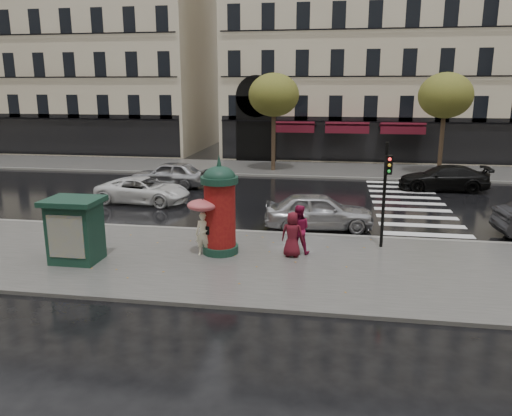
% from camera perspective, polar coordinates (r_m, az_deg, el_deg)
% --- Properties ---
extents(ground, '(160.00, 160.00, 0.00)m').
position_cam_1_polar(ground, '(17.13, 1.03, -6.01)').
color(ground, black).
rests_on(ground, ground).
extents(near_sidewalk, '(90.00, 7.00, 0.12)m').
position_cam_1_polar(near_sidewalk, '(16.65, 0.79, -6.40)').
color(near_sidewalk, '#474744').
rests_on(near_sidewalk, ground).
extents(far_sidewalk, '(90.00, 6.00, 0.12)m').
position_cam_1_polar(far_sidewalk, '(35.50, 5.39, 4.44)').
color(far_sidewalk, '#474744').
rests_on(far_sidewalk, ground).
extents(near_kerb, '(90.00, 0.25, 0.14)m').
position_cam_1_polar(near_kerb, '(19.94, 2.26, -2.93)').
color(near_kerb, slate).
rests_on(near_kerb, ground).
extents(far_kerb, '(90.00, 0.25, 0.14)m').
position_cam_1_polar(far_kerb, '(32.55, 5.03, 3.61)').
color(far_kerb, slate).
rests_on(far_kerb, ground).
extents(zebra_crossing, '(3.60, 11.75, 0.01)m').
position_cam_1_polar(zebra_crossing, '(26.47, 17.03, 0.54)').
color(zebra_crossing, silver).
rests_on(zebra_crossing, ground).
extents(bldg_far_corner, '(26.00, 14.00, 22.90)m').
position_cam_1_polar(bldg_far_corner, '(46.43, 14.62, 20.21)').
color(bldg_far_corner, '#B7A88C').
rests_on(bldg_far_corner, ground).
extents(bldg_far_left, '(24.00, 14.00, 22.90)m').
position_cam_1_polar(bldg_far_left, '(52.25, -19.71, 19.11)').
color(bldg_far_left, '#B7A88C').
rests_on(bldg_far_left, ground).
extents(tree_far_left, '(3.40, 3.40, 6.64)m').
position_cam_1_polar(tree_far_left, '(34.23, 2.04, 12.74)').
color(tree_far_left, '#38281C').
rests_on(tree_far_left, ground).
extents(tree_far_right, '(3.40, 3.40, 6.64)m').
position_cam_1_polar(tree_far_right, '(34.63, 20.83, 11.89)').
color(tree_far_right, '#38281C').
rests_on(tree_far_right, ground).
extents(woman_umbrella, '(1.05, 1.05, 2.02)m').
position_cam_1_polar(woman_umbrella, '(17.01, -6.08, -1.11)').
color(woman_umbrella, '#F7EECB').
rests_on(woman_umbrella, near_sidewalk).
extents(woman_red, '(0.84, 0.66, 1.72)m').
position_cam_1_polar(woman_red, '(17.30, 4.84, -2.45)').
color(woman_red, maroon).
rests_on(woman_red, near_sidewalk).
extents(man_burgundy, '(0.81, 0.58, 1.56)m').
position_cam_1_polar(man_burgundy, '(16.98, 4.17, -3.03)').
color(man_burgundy, '#55111B').
rests_on(man_burgundy, near_sidewalk).
extents(morris_column, '(1.28, 1.28, 3.46)m').
position_cam_1_polar(morris_column, '(17.14, -4.16, 0.16)').
color(morris_column, '#143327').
rests_on(morris_column, near_sidewalk).
extents(traffic_light, '(0.28, 0.37, 3.79)m').
position_cam_1_polar(traffic_light, '(18.10, 14.59, 2.56)').
color(traffic_light, black).
rests_on(traffic_light, near_sidewalk).
extents(newsstand, '(1.77, 1.49, 2.13)m').
position_cam_1_polar(newsstand, '(17.45, -19.95, -2.30)').
color(newsstand, '#143327').
rests_on(newsstand, near_sidewalk).
extents(car_silver, '(4.68, 2.36, 1.53)m').
position_cam_1_polar(car_silver, '(20.79, 7.20, -0.34)').
color(car_silver, '#A7A7AC').
rests_on(car_silver, ground).
extents(car_white, '(4.88, 2.56, 1.31)m').
position_cam_1_polar(car_white, '(25.89, -12.75, 1.99)').
color(car_white, white).
rests_on(car_white, ground).
extents(car_black, '(4.92, 2.02, 1.43)m').
position_cam_1_polar(car_black, '(30.26, 20.64, 3.23)').
color(car_black, black).
rests_on(car_black, ground).
extents(car_far_silver, '(4.53, 1.96, 1.52)m').
position_cam_1_polar(car_far_silver, '(29.69, -9.88, 3.83)').
color(car_far_silver, '#9B9B9F').
rests_on(car_far_silver, ground).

